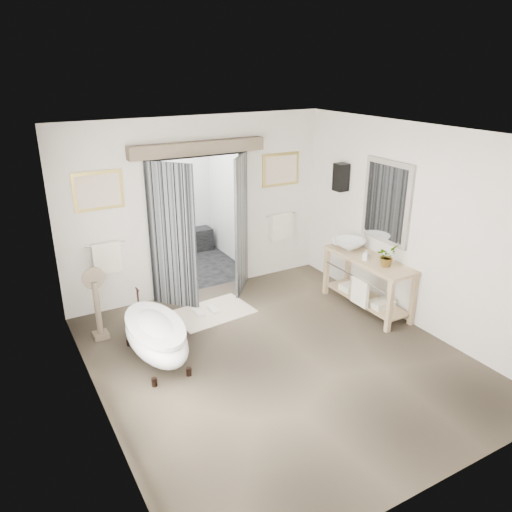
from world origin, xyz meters
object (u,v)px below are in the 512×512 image
object	(u,v)px
clawfoot_tub	(156,335)
vanity	(367,279)
basin	(350,245)
rug	(212,312)

from	to	relation	value
clawfoot_tub	vanity	xyz separation A→B (m)	(3.35, -0.21, 0.14)
basin	clawfoot_tub	bearing A→B (deg)	166.64
basin	vanity	bearing A→B (deg)	-104.22
vanity	rug	distance (m)	2.46
basin	rug	bearing A→B (deg)	146.60
vanity	rug	bearing A→B (deg)	153.91
clawfoot_tub	vanity	distance (m)	3.35
rug	vanity	bearing A→B (deg)	-26.09
vanity	basin	size ratio (longest dim) A/B	3.17
clawfoot_tub	rug	distance (m)	1.50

